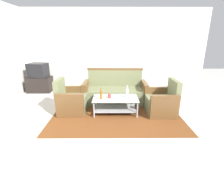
{
  "coord_description": "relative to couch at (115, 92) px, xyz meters",
  "views": [
    {
      "loc": [
        -0.14,
        -3.0,
        1.82
      ],
      "look_at": [
        -0.12,
        0.7,
        0.65
      ],
      "focal_mm": 26.24,
      "sensor_mm": 36.0,
      "label": 1
    }
  ],
  "objects": [
    {
      "name": "armchair_left",
      "position": [
        -1.12,
        -0.64,
        -0.03
      ],
      "size": [
        0.71,
        0.77,
        0.85
      ],
      "rotation": [
        0.0,
        0.0,
        -1.58
      ],
      "color": "#6B704C",
      "rests_on": "rug"
    },
    {
      "name": "rug",
      "position": [
        0.02,
        -0.72,
        -0.31
      ],
      "size": [
        3.09,
        2.24,
        0.01
      ],
      "primitive_type": "cube",
      "color": "brown",
      "rests_on": "ground"
    },
    {
      "name": "ground_plane",
      "position": [
        0.03,
        -1.52,
        -0.32
      ],
      "size": [
        14.0,
        14.0,
        0.0
      ],
      "primitive_type": "plane",
      "color": "beige"
    },
    {
      "name": "bottle_brown",
      "position": [
        -0.35,
        -0.82,
        0.2
      ],
      "size": [
        0.06,
        0.06,
        0.29
      ],
      "color": "brown",
      "rests_on": "coffee_table"
    },
    {
      "name": "television",
      "position": [
        -2.61,
        1.03,
        0.44
      ],
      "size": [
        0.67,
        0.55,
        0.48
      ],
      "rotation": [
        0.0,
        0.0,
        2.95
      ],
      "color": "black",
      "rests_on": "tv_stand"
    },
    {
      "name": "couch",
      "position": [
        0.0,
        0.0,
        0.0
      ],
      "size": [
        1.82,
        0.79,
        0.96
      ],
      "rotation": [
        0.0,
        0.0,
        3.11
      ],
      "color": "#6B704C",
      "rests_on": "rug"
    },
    {
      "name": "tv_stand",
      "position": [
        -2.61,
        1.03,
        -0.06
      ],
      "size": [
        0.8,
        0.5,
        0.52
      ],
      "primitive_type": "cube",
      "color": "black",
      "rests_on": "ground"
    },
    {
      "name": "coffee_table",
      "position": [
        -0.0,
        -0.74,
        -0.04
      ],
      "size": [
        1.1,
        0.6,
        0.4
      ],
      "color": "silver",
      "rests_on": "rug"
    },
    {
      "name": "cup",
      "position": [
        -0.15,
        -0.76,
        0.14
      ],
      "size": [
        0.08,
        0.08,
        0.1
      ],
      "primitive_type": "cylinder",
      "color": "red",
      "rests_on": "coffee_table"
    },
    {
      "name": "bottle_clear",
      "position": [
        0.28,
        -0.73,
        0.21
      ],
      "size": [
        0.07,
        0.07,
        0.31
      ],
      "color": "silver",
      "rests_on": "coffee_table"
    },
    {
      "name": "armchair_right",
      "position": [
        1.15,
        -0.75,
        -0.03
      ],
      "size": [
        0.71,
        0.77,
        0.85
      ],
      "rotation": [
        0.0,
        0.0,
        1.58
      ],
      "color": "#6B704C",
      "rests_on": "rug"
    },
    {
      "name": "wall_back",
      "position": [
        0.03,
        1.54,
        1.08
      ],
      "size": [
        6.52,
        0.12,
        2.8
      ],
      "color": "silver",
      "rests_on": "ground"
    }
  ]
}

